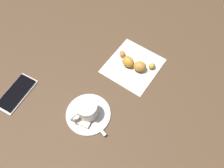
{
  "coord_description": "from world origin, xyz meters",
  "views": [
    {
      "loc": [
        0.31,
        0.21,
        0.63
      ],
      "look_at": [
        0.02,
        0.02,
        0.03
      ],
      "focal_mm": 36.18,
      "sensor_mm": 36.0,
      "label": 1
    }
  ],
  "objects_px": {
    "cell_phone": "(17,93)",
    "teaspoon": "(87,114)",
    "croissant": "(134,63)",
    "sugar_packet": "(81,122)",
    "espresso_cup": "(87,110)",
    "napkin": "(133,66)",
    "saucer": "(88,114)"
  },
  "relations": [
    {
      "from": "cell_phone",
      "to": "teaspoon",
      "type": "bearing_deg",
      "value": 104.99
    },
    {
      "from": "croissant",
      "to": "sugar_packet",
      "type": "bearing_deg",
      "value": -6.39
    },
    {
      "from": "espresso_cup",
      "to": "croissant",
      "type": "xyz_separation_m",
      "value": [
        -0.23,
        0.03,
        -0.02
      ]
    },
    {
      "from": "espresso_cup",
      "to": "napkin",
      "type": "xyz_separation_m",
      "value": [
        -0.23,
        0.02,
        -0.03
      ]
    },
    {
      "from": "napkin",
      "to": "teaspoon",
      "type": "bearing_deg",
      "value": -5.49
    },
    {
      "from": "napkin",
      "to": "sugar_packet",
      "type": "bearing_deg",
      "value": -5.41
    },
    {
      "from": "teaspoon",
      "to": "cell_phone",
      "type": "distance_m",
      "value": 0.24
    },
    {
      "from": "espresso_cup",
      "to": "teaspoon",
      "type": "relative_size",
      "value": 0.68
    },
    {
      "from": "sugar_packet",
      "to": "napkin",
      "type": "height_order",
      "value": "sugar_packet"
    },
    {
      "from": "saucer",
      "to": "espresso_cup",
      "type": "relative_size",
      "value": 1.59
    },
    {
      "from": "saucer",
      "to": "espresso_cup",
      "type": "height_order",
      "value": "espresso_cup"
    },
    {
      "from": "saucer",
      "to": "espresso_cup",
      "type": "distance_m",
      "value": 0.03
    },
    {
      "from": "saucer",
      "to": "cell_phone",
      "type": "distance_m",
      "value": 0.24
    },
    {
      "from": "teaspoon",
      "to": "sugar_packet",
      "type": "xyz_separation_m",
      "value": [
        0.03,
        -0.0,
        0.0
      ]
    },
    {
      "from": "teaspoon",
      "to": "croissant",
      "type": "height_order",
      "value": "croissant"
    },
    {
      "from": "croissant",
      "to": "saucer",
      "type": "bearing_deg",
      "value": -6.99
    },
    {
      "from": "croissant",
      "to": "cell_phone",
      "type": "bearing_deg",
      "value": -41.67
    },
    {
      "from": "napkin",
      "to": "croissant",
      "type": "relative_size",
      "value": 1.26
    },
    {
      "from": "croissant",
      "to": "teaspoon",
      "type": "bearing_deg",
      "value": -6.59
    },
    {
      "from": "espresso_cup",
      "to": "cell_phone",
      "type": "height_order",
      "value": "espresso_cup"
    },
    {
      "from": "napkin",
      "to": "croissant",
      "type": "height_order",
      "value": "croissant"
    },
    {
      "from": "espresso_cup",
      "to": "teaspoon",
      "type": "bearing_deg",
      "value": 42.01
    },
    {
      "from": "sugar_packet",
      "to": "cell_phone",
      "type": "relative_size",
      "value": 0.4
    },
    {
      "from": "cell_phone",
      "to": "espresso_cup",
      "type": "bearing_deg",
      "value": 105.67
    },
    {
      "from": "saucer",
      "to": "teaspoon",
      "type": "distance_m",
      "value": 0.01
    },
    {
      "from": "sugar_packet",
      "to": "cell_phone",
      "type": "xyz_separation_m",
      "value": [
        0.03,
        -0.23,
        -0.01
      ]
    },
    {
      "from": "saucer",
      "to": "sugar_packet",
      "type": "bearing_deg",
      "value": -2.43
    },
    {
      "from": "napkin",
      "to": "cell_phone",
      "type": "bearing_deg",
      "value": -41.07
    },
    {
      "from": "sugar_packet",
      "to": "napkin",
      "type": "xyz_separation_m",
      "value": [
        -0.26,
        0.02,
        -0.01
      ]
    },
    {
      "from": "saucer",
      "to": "napkin",
      "type": "height_order",
      "value": "saucer"
    },
    {
      "from": "espresso_cup",
      "to": "cell_phone",
      "type": "xyz_separation_m",
      "value": [
        0.06,
        -0.23,
        -0.03
      ]
    },
    {
      "from": "teaspoon",
      "to": "cell_phone",
      "type": "relative_size",
      "value": 0.88
    }
  ]
}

